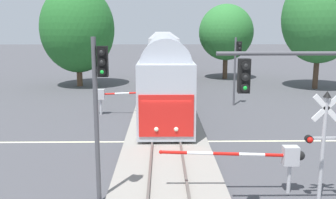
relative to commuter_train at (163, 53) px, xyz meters
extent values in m
plane|color=#47474C|center=(0.00, -29.02, -2.73)|extent=(220.00, 220.00, 0.00)
cube|color=beige|center=(0.00, -29.02, -2.72)|extent=(44.00, 0.20, 0.01)
cube|color=gray|center=(0.00, -29.02, -2.64)|extent=(4.40, 80.00, 0.18)
cube|color=#56514C|center=(-0.72, -29.02, -2.48)|extent=(0.10, 80.00, 0.14)
cube|color=#56514C|center=(0.71, -29.02, -2.48)|extent=(0.10, 80.00, 0.14)
cube|color=#B2B7C1|center=(0.00, -21.59, -0.46)|extent=(3.00, 17.01, 3.90)
cube|color=red|center=(0.00, -30.12, -1.04)|extent=(2.76, 0.08, 2.15)
cylinder|color=#B2B7C1|center=(0.00, -21.59, 1.37)|extent=(2.76, 15.31, 2.76)
sphere|color=#F4F2CC|center=(-0.50, -30.13, -1.73)|extent=(0.24, 0.24, 0.24)
sphere|color=#F4F2CC|center=(0.50, -30.13, -1.73)|extent=(0.24, 0.24, 0.24)
cube|color=silver|center=(0.00, -0.87, -0.11)|extent=(3.00, 22.64, 4.60)
cube|color=black|center=(1.51, -0.87, 0.19)|extent=(0.04, 20.37, 0.90)
cube|color=red|center=(1.52, -0.87, -1.26)|extent=(0.04, 20.83, 0.36)
cube|color=silver|center=(0.00, 22.67, -0.11)|extent=(3.00, 22.64, 4.60)
cube|color=black|center=(1.51, 22.67, 0.19)|extent=(0.04, 20.37, 0.90)
cube|color=red|center=(1.52, 22.67, -1.26)|extent=(0.04, 20.83, 0.36)
cylinder|color=#B7B7BC|center=(4.48, -35.40, -2.18)|extent=(0.14, 0.14, 1.10)
cube|color=#B7B7BC|center=(4.48, -35.40, -1.28)|extent=(0.56, 0.40, 0.70)
sphere|color=black|center=(4.83, -35.40, -1.28)|extent=(0.36, 0.36, 0.36)
cylinder|color=red|center=(4.00, -35.40, -1.26)|extent=(0.95, 0.12, 0.15)
cylinder|color=white|center=(3.06, -35.40, -1.23)|extent=(0.95, 0.12, 0.15)
cylinder|color=red|center=(2.11, -35.40, -1.20)|extent=(0.95, 0.12, 0.15)
cylinder|color=white|center=(1.16, -35.40, -1.16)|extent=(0.95, 0.12, 0.15)
cylinder|color=red|center=(0.21, -35.40, -1.13)|extent=(0.95, 0.12, 0.15)
sphere|color=red|center=(-0.26, -35.40, -1.12)|extent=(0.14, 0.14, 0.14)
cylinder|color=#B2B2B7|center=(5.35, -36.06, -0.86)|extent=(0.14, 0.14, 3.73)
cube|color=white|center=(5.35, -36.08, 0.65)|extent=(0.98, 0.05, 0.98)
cube|color=white|center=(5.35, -36.08, 0.65)|extent=(0.98, 0.05, 0.98)
cube|color=#B2B2B7|center=(5.35, -36.06, -0.41)|extent=(1.10, 0.08, 0.08)
cylinder|color=black|center=(4.80, -36.16, -0.41)|extent=(0.26, 0.18, 0.26)
sphere|color=red|center=(4.80, -36.26, -0.41)|extent=(0.20, 0.20, 0.20)
cone|color=black|center=(5.35, -36.06, 1.12)|extent=(0.28, 0.28, 0.22)
cylinder|color=#B7B7BC|center=(-4.49, -22.65, -2.18)|extent=(0.14, 0.14, 1.10)
cube|color=#B7B7BC|center=(-4.49, -22.65, -1.28)|extent=(0.56, 0.40, 0.70)
sphere|color=black|center=(-4.84, -22.65, -1.28)|extent=(0.36, 0.36, 0.36)
cylinder|color=red|center=(-3.99, -22.65, -1.26)|extent=(1.00, 0.12, 0.16)
cylinder|color=white|center=(-3.00, -22.65, -1.22)|extent=(1.00, 0.12, 0.16)
cylinder|color=red|center=(-2.00, -22.65, -1.18)|extent=(1.00, 0.12, 0.16)
cylinder|color=white|center=(-1.01, -22.65, -1.14)|extent=(1.00, 0.12, 0.16)
cylinder|color=red|center=(-0.02, -22.65, -1.10)|extent=(1.00, 0.12, 0.16)
sphere|color=red|center=(0.48, -22.65, -1.09)|extent=(0.14, 0.14, 0.14)
cylinder|color=#4C4C51|center=(-2.43, -36.09, 0.15)|extent=(0.16, 0.16, 5.76)
cube|color=black|center=(-2.15, -36.09, 2.24)|extent=(0.34, 0.26, 1.00)
sphere|color=#262626|center=(-2.15, -36.24, 2.56)|extent=(0.20, 0.20, 0.20)
cylinder|color=black|center=(-2.15, -36.27, 2.56)|extent=(0.24, 0.10, 0.24)
sphere|color=#262626|center=(-2.15, -36.24, 2.24)|extent=(0.20, 0.20, 0.20)
cylinder|color=black|center=(-2.15, -36.27, 2.24)|extent=(0.24, 0.10, 0.24)
sphere|color=green|center=(-2.15, -36.24, 1.92)|extent=(0.20, 0.20, 0.20)
cylinder|color=black|center=(-2.15, -36.27, 1.92)|extent=(0.24, 0.10, 0.24)
cylinder|color=#4C4C51|center=(4.10, -37.57, 2.60)|extent=(5.49, 0.12, 0.12)
cube|color=black|center=(2.18, -37.57, 1.95)|extent=(0.34, 0.26, 1.00)
sphere|color=#262626|center=(2.18, -37.72, 2.27)|extent=(0.20, 0.20, 0.20)
cylinder|color=black|center=(2.18, -37.75, 2.27)|extent=(0.24, 0.10, 0.24)
sphere|color=#262626|center=(2.18, -37.72, 1.95)|extent=(0.20, 0.20, 0.20)
cylinder|color=black|center=(2.18, -37.75, 1.95)|extent=(0.24, 0.10, 0.24)
sphere|color=green|center=(2.18, -37.72, 1.63)|extent=(0.20, 0.20, 0.20)
cylinder|color=black|center=(2.18, -37.75, 1.63)|extent=(0.24, 0.10, 0.24)
cylinder|color=#4C4C51|center=(5.42, -19.63, -0.10)|extent=(0.16, 0.16, 5.26)
cube|color=black|center=(5.70, -19.63, 1.73)|extent=(0.34, 0.26, 1.00)
sphere|color=#262626|center=(5.70, -19.78, 2.05)|extent=(0.20, 0.20, 0.20)
cylinder|color=black|center=(5.70, -19.81, 2.05)|extent=(0.24, 0.10, 0.24)
sphere|color=#262626|center=(5.70, -19.78, 1.73)|extent=(0.20, 0.20, 0.20)
cylinder|color=black|center=(5.70, -19.81, 1.73)|extent=(0.24, 0.10, 0.24)
sphere|color=green|center=(5.70, -19.78, 1.41)|extent=(0.20, 0.20, 0.20)
cylinder|color=black|center=(5.70, -19.81, 1.41)|extent=(0.24, 0.10, 0.24)
cylinder|color=#4C3828|center=(7.23, -4.43, -1.23)|extent=(0.55, 0.55, 2.99)
ellipsoid|color=#2D7533|center=(7.23, -4.43, 2.67)|extent=(6.27, 6.27, 6.42)
cylinder|color=#4C3828|center=(14.99, -11.79, -0.92)|extent=(0.52, 0.52, 3.61)
ellipsoid|color=#2D7533|center=(14.99, -11.79, 4.14)|extent=(7.20, 7.20, 8.68)
cylinder|color=brown|center=(-8.70, -9.79, -1.46)|extent=(0.58, 0.58, 2.54)
ellipsoid|color=#236628|center=(-8.70, -9.79, 3.11)|extent=(7.40, 7.40, 8.79)
camera|label=1|loc=(-0.22, -48.39, 3.37)|focal=40.18mm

